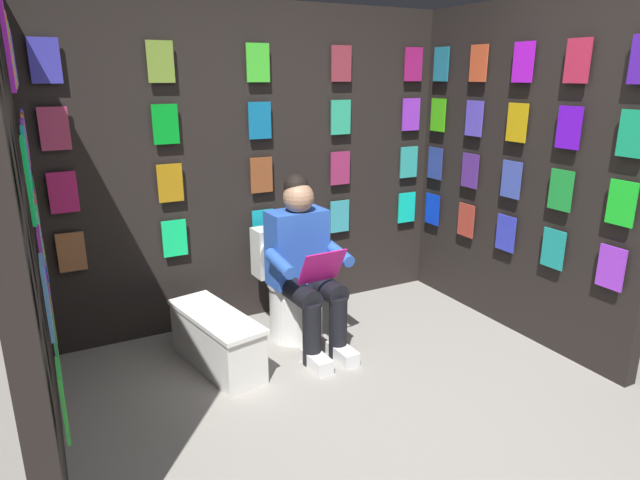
{
  "coord_description": "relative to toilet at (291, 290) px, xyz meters",
  "views": [
    {
      "loc": [
        1.47,
        1.72,
        1.82
      ],
      "look_at": [
        -0.02,
        -1.12,
        0.85
      ],
      "focal_mm": 30.66,
      "sensor_mm": 36.0,
      "label": 1
    }
  ],
  "objects": [
    {
      "name": "ground_plane",
      "position": [
        0.06,
        1.64,
        -0.33
      ],
      "size": [
        30.0,
        30.0,
        0.0
      ],
      "primitive_type": "plane",
      "color": "gray"
    },
    {
      "name": "display_wall_left",
      "position": [
        -1.52,
        0.62,
        0.84
      ],
      "size": [
        0.14,
        2.04,
        2.32
      ],
      "color": "black",
      "rests_on": "ground"
    },
    {
      "name": "comic_longbox_near",
      "position": [
        0.63,
        0.23,
        -0.14
      ],
      "size": [
        0.44,
        0.85,
        0.37
      ],
      "rotation": [
        0.0,
        0.0,
        0.2
      ],
      "color": "white",
      "rests_on": "ground"
    },
    {
      "name": "display_wall_back",
      "position": [
        0.06,
        -0.45,
        0.84
      ],
      "size": [
        3.15,
        0.14,
        2.32
      ],
      "color": "black",
      "rests_on": "ground"
    },
    {
      "name": "display_wall_right",
      "position": [
        1.63,
        0.62,
        0.84
      ],
      "size": [
        0.14,
        2.04,
        2.32
      ],
      "color": "black",
      "rests_on": "ground"
    },
    {
      "name": "toilet",
      "position": [
        0.0,
        0.0,
        0.0
      ],
      "size": [
        0.41,
        0.56,
        0.77
      ],
      "rotation": [
        0.0,
        0.0,
        0.05
      ],
      "color": "white",
      "rests_on": "ground"
    },
    {
      "name": "person_reading",
      "position": [
        -0.01,
        0.23,
        0.27
      ],
      "size": [
        0.54,
        0.7,
        1.19
      ],
      "rotation": [
        0.0,
        0.0,
        0.05
      ],
      "color": "blue",
      "rests_on": "ground"
    }
  ]
}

